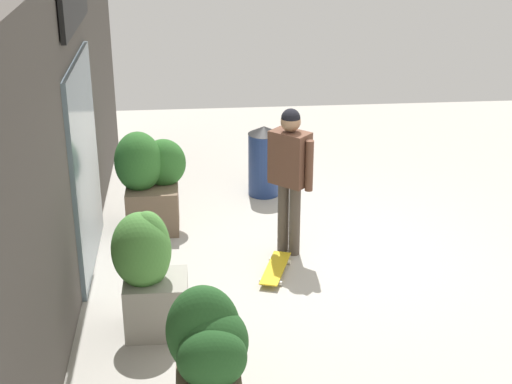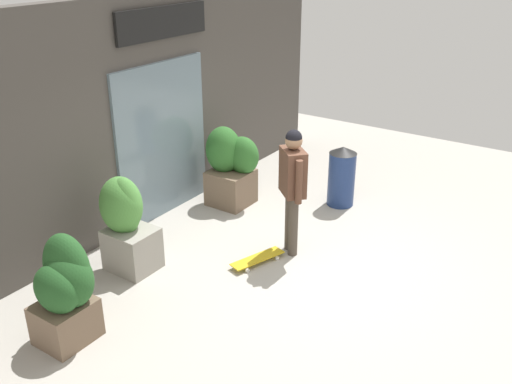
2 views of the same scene
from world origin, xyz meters
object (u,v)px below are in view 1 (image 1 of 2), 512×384
(skateboarder, at_px, (290,166))
(planter_box_left, at_px, (150,179))
(trash_bin, at_px, (264,160))
(planter_box_mid, at_px, (148,266))
(skateboard, at_px, (275,268))
(planter_box_right, at_px, (209,355))

(skateboarder, bearing_deg, planter_box_left, -74.87)
(planter_box_left, height_order, trash_bin, planter_box_left)
(planter_box_left, bearing_deg, planter_box_mid, -178.28)
(skateboard, relative_size, trash_bin, 0.82)
(planter_box_mid, distance_m, trash_bin, 3.57)
(skateboard, height_order, planter_box_mid, planter_box_mid)
(planter_box_right, distance_m, planter_box_mid, 1.48)
(skateboarder, xyz_separation_m, skateboard, (-0.51, 0.21, -1.02))
(skateboard, relative_size, planter_box_mid, 0.63)
(planter_box_mid, bearing_deg, planter_box_right, -158.91)
(planter_box_mid, relative_size, trash_bin, 1.29)
(skateboarder, distance_m, trash_bin, 1.85)
(planter_box_right, bearing_deg, skateboarder, -19.37)
(planter_box_right, bearing_deg, planter_box_mid, 21.09)
(skateboarder, bearing_deg, skateboard, 19.60)
(planter_box_left, height_order, planter_box_right, planter_box_left)
(planter_box_left, bearing_deg, skateboarder, -116.99)
(skateboarder, height_order, planter_box_left, skateboarder)
(trash_bin, bearing_deg, planter_box_right, 169.04)
(planter_box_left, bearing_deg, skateboard, -133.37)
(planter_box_right, bearing_deg, planter_box_left, 9.20)
(planter_box_mid, bearing_deg, skateboard, -53.07)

